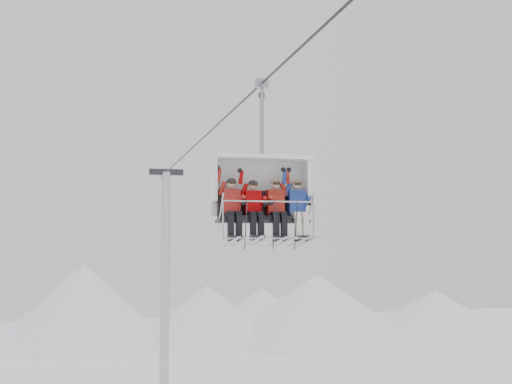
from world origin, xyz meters
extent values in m
cone|color=white|center=(-5.00, 44.00, 3.50)|extent=(16.00, 16.00, 7.00)
cone|color=white|center=(6.00, 43.00, 2.50)|extent=(14.00, 14.00, 5.00)
cone|color=white|center=(16.00, 41.00, 3.00)|extent=(18.00, 18.00, 6.00)
cone|color=white|center=(27.00, 39.00, 2.25)|extent=(16.00, 16.00, 4.50)
cone|color=white|center=(12.00, 46.00, 2.25)|extent=(12.00, 12.00, 4.50)
cylinder|color=silver|center=(0.00, 22.00, 6.65)|extent=(0.56, 0.56, 13.30)
cube|color=#2B2C30|center=(0.00, 22.00, 13.30)|extent=(2.00, 0.35, 0.35)
cylinder|color=#2B2C30|center=(0.00, 0.00, 13.30)|extent=(0.06, 50.00, 0.06)
cube|color=black|center=(0.00, -0.69, 9.95)|extent=(2.16, 0.55, 0.10)
cube|color=black|center=(0.00, -0.43, 10.31)|extent=(2.16, 0.10, 0.63)
cube|color=#2B2C30|center=(0.00, -0.69, 9.86)|extent=(2.26, 0.60, 0.08)
cube|color=white|center=(0.00, -0.21, 10.71)|extent=(2.41, 0.10, 1.43)
cube|color=white|center=(0.00, -0.61, 11.43)|extent=(2.41, 0.90, 0.10)
cylinder|color=#B3B3B7|center=(0.00, -1.24, 10.32)|extent=(2.20, 0.04, 0.04)
cylinder|color=#B3B3B7|center=(0.00, -1.31, 9.45)|extent=(2.20, 0.04, 0.04)
cylinder|color=#93969B|center=(0.00, -0.59, 12.36)|extent=(0.10, 0.10, 1.87)
cube|color=#93969B|center=(0.00, -0.59, 13.30)|extent=(0.30, 0.18, 0.22)
cube|color=#B0221C|center=(-0.78, -0.65, 10.33)|extent=(0.41, 0.28, 0.61)
sphere|color=tan|center=(-0.78, -0.69, 10.77)|extent=(0.23, 0.23, 0.23)
cube|color=black|center=(-0.88, -1.09, 9.75)|extent=(0.14, 0.15, 0.49)
cube|color=black|center=(-0.68, -1.09, 9.75)|extent=(0.14, 0.15, 0.49)
cube|color=#A5A8AF|center=(-0.88, -1.19, 9.37)|extent=(0.09, 1.69, 0.26)
cube|color=#A5A8AF|center=(-0.68, -1.19, 9.37)|extent=(0.09, 1.69, 0.26)
cube|color=#BA0406|center=(-0.25, -0.65, 10.32)|extent=(0.40, 0.26, 0.58)
sphere|color=tan|center=(-0.25, -0.69, 10.73)|extent=(0.22, 0.22, 0.22)
cube|color=black|center=(-0.34, -1.09, 9.76)|extent=(0.13, 0.15, 0.47)
cube|color=black|center=(-0.15, -1.09, 9.76)|extent=(0.13, 0.15, 0.47)
cube|color=#A5A8AF|center=(-0.34, -1.19, 9.39)|extent=(0.09, 1.69, 0.26)
cube|color=#A5A8AF|center=(-0.15, -1.19, 9.39)|extent=(0.09, 1.69, 0.26)
cube|color=#AA2218|center=(0.32, -0.65, 10.33)|extent=(0.41, 0.28, 0.61)
sphere|color=tan|center=(0.32, -0.69, 10.77)|extent=(0.23, 0.23, 0.23)
cube|color=black|center=(0.22, -1.09, 9.75)|extent=(0.14, 0.15, 0.49)
cube|color=black|center=(0.42, -1.09, 9.75)|extent=(0.14, 0.15, 0.49)
cube|color=#A5A8AF|center=(0.22, -1.19, 9.37)|extent=(0.09, 1.69, 0.26)
cube|color=#A5A8AF|center=(0.42, -1.19, 9.37)|extent=(0.09, 1.69, 0.26)
cube|color=#243E96|center=(0.87, -0.65, 10.33)|extent=(0.41, 0.28, 0.61)
sphere|color=tan|center=(0.87, -0.69, 10.77)|extent=(0.23, 0.23, 0.23)
cube|color=silver|center=(0.77, -1.09, 9.75)|extent=(0.14, 0.15, 0.49)
cube|color=silver|center=(0.97, -1.09, 9.75)|extent=(0.14, 0.15, 0.49)
cube|color=#A5A8AF|center=(0.77, -1.19, 9.37)|extent=(0.09, 1.69, 0.26)
cube|color=#A5A8AF|center=(0.97, -1.19, 9.37)|extent=(0.09, 1.69, 0.26)
camera|label=1|loc=(-3.93, -15.81, 9.49)|focal=45.00mm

